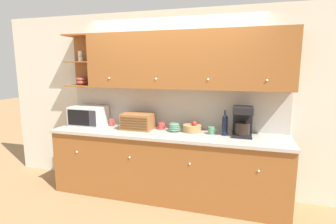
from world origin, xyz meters
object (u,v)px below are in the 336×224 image
bowl_stack_on_counter (174,127)px  wine_bottle (225,124)px  bread_box (137,121)px  mug (162,126)px  microwave (89,116)px  storage_canister (124,121)px  mug_blue_second (112,123)px  mug_patterned_third (211,131)px  fruit_basket (192,128)px  coffee_maker (243,121)px

bowl_stack_on_counter → wine_bottle: bearing=-2.2°
bread_box → mug: bread_box is taller
microwave → storage_canister: bearing=14.8°
microwave → mug_blue_second: (0.37, 0.03, -0.09)m
wine_bottle → mug: bearing=174.6°
mug → mug_patterned_third: 0.72m
mug → mug_patterned_third: size_ratio=1.09×
fruit_basket → mug: bearing=177.2°
mug_patterned_third → storage_canister: bearing=172.4°
mug_blue_second → coffee_maker: coffee_maker is taller
mug_blue_second → wine_bottle: wine_bottle is taller
mug_patterned_third → coffee_maker: coffee_maker is taller
storage_canister → mug_patterned_third: storage_canister is taller
storage_canister → mug: size_ratio=1.25×
fruit_basket → mug_patterned_third: (0.27, -0.05, -0.00)m
microwave → mug: 1.16m
wine_bottle → coffee_maker: coffee_maker is taller
mug_blue_second → coffee_maker: size_ratio=0.26×
mug_patterned_third → wine_bottle: wine_bottle is taller
mug → mug_blue_second: bearing=-179.9°
mug → bowl_stack_on_counter: size_ratio=0.59×
mug_blue_second → mug: bearing=0.1°
microwave → wine_bottle: wine_bottle is taller
bread_box → bowl_stack_on_counter: bearing=4.3°
mug_blue_second → mug: mug_blue_second is taller
mug_blue_second → bread_box: (0.46, -0.10, 0.06)m
storage_canister → mug_patterned_third: 1.36m
bread_box → coffee_maker: 1.44m
mug → mug_patterned_third: (0.72, -0.08, 0.00)m
coffee_maker → mug: bearing=176.8°
coffee_maker → microwave: bearing=179.4°
mug → coffee_maker: 1.12m
bowl_stack_on_counter → fruit_basket: (0.25, 0.04, -0.00)m
bowl_stack_on_counter → coffee_maker: bearing=-0.2°
bread_box → bowl_stack_on_counter: size_ratio=2.39×
bowl_stack_on_counter → mug_patterned_third: size_ratio=1.85×
microwave → mug: bearing=1.8°
fruit_basket → bread_box: bearing=-174.4°
mug_blue_second → storage_canister: storage_canister is taller
microwave → mug: (1.16, 0.04, -0.10)m
coffee_maker → bowl_stack_on_counter: bearing=179.8°
mug_blue_second → mug_patterned_third: 1.51m
bread_box → fruit_basket: (0.78, 0.08, -0.06)m
microwave → mug_blue_second: 0.39m
coffee_maker → wine_bottle: bearing=-174.0°
mug → coffee_maker: coffee_maker is taller
mug → storage_canister: bearing=170.6°
bread_box → mug_patterned_third: bearing=1.2°
fruit_basket → storage_canister: bearing=173.3°
bowl_stack_on_counter → mug_blue_second: bearing=176.7°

